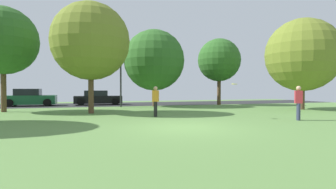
{
  "coord_description": "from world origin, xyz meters",
  "views": [
    {
      "loc": [
        -3.55,
        -9.48,
        1.5
      ],
      "look_at": [
        0.0,
        2.12,
        1.22
      ],
      "focal_mm": 28.36,
      "sensor_mm": 36.0,
      "label": 1
    }
  ],
  "objects_px": {
    "person_thrower": "(298,101)",
    "person_catcher": "(156,100)",
    "oak_tree_right": "(302,55)",
    "street_lamp_post": "(121,79)",
    "maple_tree_near": "(3,41)",
    "parked_car_black": "(98,98)",
    "oak_tree_left": "(91,41)",
    "birch_tree_lone": "(154,60)",
    "maple_tree_far": "(219,60)",
    "frisbee_disc": "(234,84)",
    "parked_car_green": "(30,98)"
  },
  "relations": [
    {
      "from": "maple_tree_near",
      "to": "parked_car_black",
      "type": "xyz_separation_m",
      "value": [
        6.03,
        5.97,
        -3.93
      ]
    },
    {
      "from": "maple_tree_near",
      "to": "birch_tree_lone",
      "type": "bearing_deg",
      "value": 13.0
    },
    {
      "from": "birch_tree_lone",
      "to": "maple_tree_near",
      "type": "xyz_separation_m",
      "value": [
        -10.52,
        -2.43,
        0.66
      ]
    },
    {
      "from": "maple_tree_far",
      "to": "maple_tree_near",
      "type": "bearing_deg",
      "value": -171.05
    },
    {
      "from": "maple_tree_far",
      "to": "person_thrower",
      "type": "relative_size",
      "value": 3.75
    },
    {
      "from": "birch_tree_lone",
      "to": "maple_tree_far",
      "type": "relative_size",
      "value": 1.06
    },
    {
      "from": "oak_tree_left",
      "to": "birch_tree_lone",
      "type": "bearing_deg",
      "value": 44.13
    },
    {
      "from": "birch_tree_lone",
      "to": "oak_tree_right",
      "type": "height_order",
      "value": "oak_tree_right"
    },
    {
      "from": "oak_tree_right",
      "to": "maple_tree_near",
      "type": "distance_m",
      "value": 20.23
    },
    {
      "from": "maple_tree_far",
      "to": "street_lamp_post",
      "type": "xyz_separation_m",
      "value": [
        -8.97,
        -0.21,
        -1.85
      ]
    },
    {
      "from": "person_thrower",
      "to": "frisbee_disc",
      "type": "relative_size",
      "value": 5.0
    },
    {
      "from": "person_thrower",
      "to": "person_catcher",
      "type": "xyz_separation_m",
      "value": [
        -6.03,
        3.56,
        -0.0
      ]
    },
    {
      "from": "parked_car_black",
      "to": "street_lamp_post",
      "type": "bearing_deg",
      "value": -64.49
    },
    {
      "from": "maple_tree_near",
      "to": "person_catcher",
      "type": "bearing_deg",
      "value": -33.03
    },
    {
      "from": "birch_tree_lone",
      "to": "parked_car_green",
      "type": "xyz_separation_m",
      "value": [
        -10.1,
        3.55,
        -3.21
      ]
    },
    {
      "from": "person_thrower",
      "to": "street_lamp_post",
      "type": "relative_size",
      "value": 0.36
    },
    {
      "from": "person_thrower",
      "to": "person_catcher",
      "type": "relative_size",
      "value": 1.0
    },
    {
      "from": "oak_tree_right",
      "to": "street_lamp_post",
      "type": "xyz_separation_m",
      "value": [
        -12.11,
        6.35,
        -1.64
      ]
    },
    {
      "from": "parked_car_green",
      "to": "person_catcher",
      "type": "bearing_deg",
      "value": -54.75
    },
    {
      "from": "person_thrower",
      "to": "parked_car_black",
      "type": "distance_m",
      "value": 17.39
    },
    {
      "from": "maple_tree_far",
      "to": "parked_car_green",
      "type": "xyz_separation_m",
      "value": [
        -16.27,
        3.35,
        -3.43
      ]
    },
    {
      "from": "maple_tree_far",
      "to": "parked_car_black",
      "type": "xyz_separation_m",
      "value": [
        -10.66,
        3.34,
        -3.49
      ]
    },
    {
      "from": "birch_tree_lone",
      "to": "parked_car_black",
      "type": "bearing_deg",
      "value": 141.74
    },
    {
      "from": "frisbee_disc",
      "to": "maple_tree_far",
      "type": "bearing_deg",
      "value": 65.91
    },
    {
      "from": "birch_tree_lone",
      "to": "person_thrower",
      "type": "height_order",
      "value": "birch_tree_lone"
    },
    {
      "from": "oak_tree_right",
      "to": "person_catcher",
      "type": "distance_m",
      "value": 11.75
    },
    {
      "from": "birch_tree_lone",
      "to": "maple_tree_near",
      "type": "bearing_deg",
      "value": -167.0
    },
    {
      "from": "oak_tree_left",
      "to": "street_lamp_post",
      "type": "distance_m",
      "value": 5.94
    },
    {
      "from": "maple_tree_near",
      "to": "person_thrower",
      "type": "distance_m",
      "value": 17.63
    },
    {
      "from": "person_catcher",
      "to": "frisbee_disc",
      "type": "relative_size",
      "value": 4.99
    },
    {
      "from": "maple_tree_near",
      "to": "street_lamp_post",
      "type": "height_order",
      "value": "maple_tree_near"
    },
    {
      "from": "maple_tree_near",
      "to": "parked_car_green",
      "type": "height_order",
      "value": "maple_tree_near"
    },
    {
      "from": "person_thrower",
      "to": "parked_car_green",
      "type": "height_order",
      "value": "person_thrower"
    },
    {
      "from": "maple_tree_near",
      "to": "parked_car_black",
      "type": "relative_size",
      "value": 1.59
    },
    {
      "from": "person_catcher",
      "to": "parked_car_green",
      "type": "height_order",
      "value": "person_catcher"
    },
    {
      "from": "maple_tree_near",
      "to": "person_thrower",
      "type": "relative_size",
      "value": 4.14
    },
    {
      "from": "person_catcher",
      "to": "parked_car_black",
      "type": "xyz_separation_m",
      "value": [
        -2.56,
        11.55,
        -0.28
      ]
    },
    {
      "from": "oak_tree_left",
      "to": "oak_tree_right",
      "type": "xyz_separation_m",
      "value": [
        14.5,
        -1.33,
        -0.45
      ]
    },
    {
      "from": "oak_tree_right",
      "to": "parked_car_black",
      "type": "bearing_deg",
      "value": 144.35
    },
    {
      "from": "oak_tree_left",
      "to": "oak_tree_right",
      "type": "height_order",
      "value": "oak_tree_left"
    },
    {
      "from": "maple_tree_far",
      "to": "oak_tree_left",
      "type": "bearing_deg",
      "value": -155.28
    },
    {
      "from": "maple_tree_near",
      "to": "parked_car_green",
      "type": "distance_m",
      "value": 7.13
    },
    {
      "from": "person_catcher",
      "to": "street_lamp_post",
      "type": "bearing_deg",
      "value": 126.72
    },
    {
      "from": "oak_tree_left",
      "to": "parked_car_green",
      "type": "relative_size",
      "value": 1.65
    },
    {
      "from": "oak_tree_right",
      "to": "frisbee_disc",
      "type": "xyz_separation_m",
      "value": [
        -7.74,
        -3.72,
        -2.17
      ]
    },
    {
      "from": "maple_tree_near",
      "to": "frisbee_disc",
      "type": "height_order",
      "value": "maple_tree_near"
    },
    {
      "from": "frisbee_disc",
      "to": "birch_tree_lone",
      "type": "bearing_deg",
      "value": 98.9
    },
    {
      "from": "parked_car_green",
      "to": "frisbee_disc",
      "type": "bearing_deg",
      "value": -49.41
    },
    {
      "from": "person_catcher",
      "to": "parked_car_black",
      "type": "relative_size",
      "value": 0.38
    },
    {
      "from": "birch_tree_lone",
      "to": "person_catcher",
      "type": "height_order",
      "value": "birch_tree_lone"
    }
  ]
}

